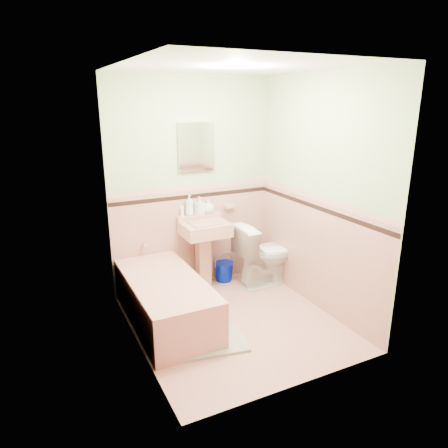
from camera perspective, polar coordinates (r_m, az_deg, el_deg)
name	(u,v)px	position (r m, az deg, el deg)	size (l,w,h in m)	color
floor	(235,322)	(4.41, 1.47, -13.40)	(2.20, 2.20, 0.00)	tan
ceiling	(237,66)	(3.82, 1.77, 21.01)	(2.20, 2.20, 0.00)	white
wall_back	(192,185)	(4.91, -4.41, 5.37)	(2.50, 2.50, 0.00)	beige
wall_front	(306,239)	(3.05, 11.30, -2.09)	(2.50, 2.50, 0.00)	beige
wall_left	(132,219)	(3.59, -12.65, 0.75)	(2.50, 2.50, 0.00)	beige
wall_right	(319,195)	(4.48, 13.04, 3.87)	(2.50, 2.50, 0.00)	beige
wainscot_back	(194,237)	(5.07, -4.19, -1.87)	(2.00, 2.00, 0.00)	tan
wainscot_front	(300,318)	(3.32, 10.52, -12.71)	(2.00, 2.00, 0.00)	tan
wainscot_left	(138,288)	(3.82, -11.85, -8.64)	(2.20, 2.20, 0.00)	tan
wainscot_right	(314,253)	(4.65, 12.40, -3.96)	(2.20, 2.20, 0.00)	tan
accent_back	(193,196)	(4.92, -4.29, 3.85)	(2.00, 2.00, 0.00)	black
accent_front	(304,255)	(3.10, 10.97, -4.26)	(2.00, 2.00, 0.00)	black
accent_left	(135,233)	(3.63, -12.24, -1.19)	(2.20, 2.20, 0.00)	black
accent_right	(317,208)	(4.50, 12.75, 2.24)	(2.20, 2.20, 0.00)	black
cap_back	(193,188)	(4.90, -4.32, 4.99)	(2.00, 2.00, 0.00)	tan
cap_front	(304,242)	(3.07, 11.07, -2.52)	(2.00, 2.00, 0.00)	tan
cap_left	(134,222)	(3.61, -12.34, 0.32)	(2.20, 2.20, 0.00)	tan
cap_right	(318,198)	(4.47, 12.83, 3.48)	(2.20, 2.20, 0.00)	tan
bathtub	(166,302)	(4.36, -8.06, -10.60)	(0.70, 1.50, 0.45)	tan
tub_faucet	(144,244)	(4.84, -10.96, -2.69)	(0.04, 0.04, 0.12)	silver
sink	(205,256)	(4.95, -2.61, -4.50)	(0.54, 0.48, 0.85)	tan
sink_faucet	(200,211)	(4.91, -3.35, 1.79)	(0.02, 0.02, 0.10)	silver
medicine_cabinet	(196,147)	(4.83, -3.83, 10.60)	(0.44, 0.04, 0.55)	white
soap_dish	(229,206)	(5.13, 0.71, 2.48)	(0.12, 0.07, 0.04)	tan
soap_bottle_left	(189,205)	(4.88, -4.82, 2.63)	(0.10, 0.10, 0.25)	#B2B2B2
soap_bottle_mid	(199,205)	(4.93, -3.42, 2.57)	(0.10, 0.10, 0.21)	#B2B2B2
soap_bottle_right	(208,206)	(4.98, -2.17, 2.51)	(0.14, 0.14, 0.17)	#B2B2B2
tube	(182,211)	(4.86, -5.82, 1.75)	(0.04, 0.04, 0.12)	white
toilet	(266,254)	(5.12, 5.84, -4.11)	(0.44, 0.78, 0.79)	white
bucket	(224,271)	(5.28, 0.00, -6.58)	(0.25, 0.25, 0.25)	#00119E
bath_mat	(210,343)	(4.06, -1.94, -16.10)	(0.68, 0.45, 0.03)	gray
shoe	(200,337)	(4.07, -3.35, -15.33)	(0.15, 0.07, 0.06)	#BF1E59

